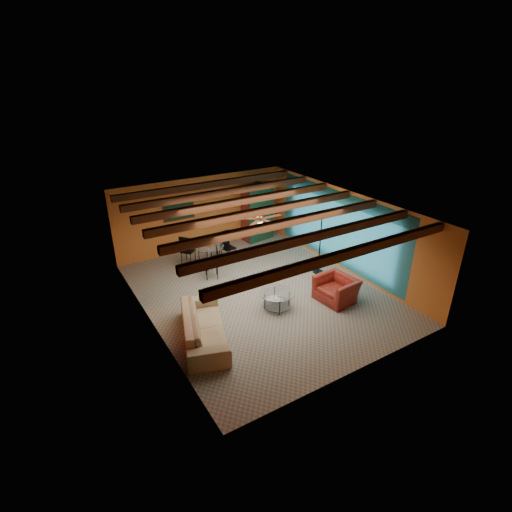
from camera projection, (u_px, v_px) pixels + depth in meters
room at (258, 218)px, 10.84m from camera, size 6.52×8.01×2.71m
sofa at (204, 326)px, 9.58m from camera, size 1.73×2.70×0.74m
armchair at (336, 289)px, 11.26m from camera, size 1.06×1.18×0.71m
coffee_table at (277, 300)px, 10.91m from camera, size 1.28×1.28×0.50m
dining_table at (209, 252)px, 13.15m from camera, size 2.34×2.34×1.06m
armoire at (258, 213)px, 15.21m from camera, size 1.27×0.77×2.09m
floor_lamp at (320, 243)px, 12.55m from camera, size 0.56×0.56×2.09m
ceiling_fan at (260, 219)px, 10.75m from camera, size 1.50×1.50×0.44m
painting at (179, 210)px, 13.70m from camera, size 1.05×0.03×0.65m
potted_plant at (258, 181)px, 14.66m from camera, size 0.52×0.48×0.48m
vase at (208, 235)px, 12.88m from camera, size 0.23×0.23×0.19m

